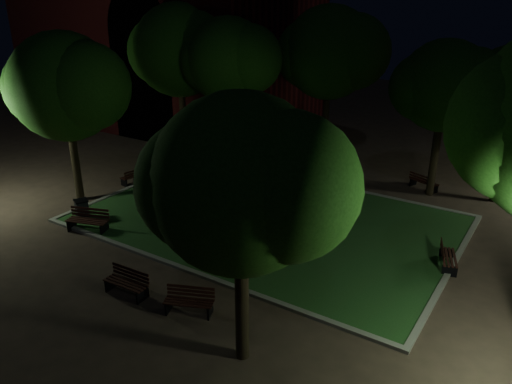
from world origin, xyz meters
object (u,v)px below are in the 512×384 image
bench_west_near (88,221)px  bicycle (166,146)px  bench_near_left (127,283)px  trash_bin (82,210)px  bench_left_side (135,176)px  bench_right_side (447,258)px  bench_far_side (423,182)px  monument (267,200)px  bench_near_right (189,302)px

bench_west_near → bicycle: bicycle is taller
bench_near_left → trash_bin: 6.52m
bench_west_near → bench_left_side: 5.44m
bench_right_side → trash_bin: 14.70m
bench_west_near → bench_right_side: bench_west_near is taller
bench_near_left → bench_far_side: (5.43, 14.39, -0.02)m
bench_right_side → bench_far_side: bench_right_side is taller
bench_near_left → bench_right_side: bench_near_left is taller
bench_right_side → trash_bin: (-14.04, -4.37, 0.09)m
monument → bench_far_side: 8.56m
trash_bin → bench_west_near: bearing=-27.9°
bench_right_side → bench_far_side: (-2.79, 7.06, -0.00)m
bench_far_side → bench_left_side: bearing=52.1°
bench_near_left → bench_right_side: bearing=39.0°
monument → bench_left_side: bearing=179.2°
bench_far_side → bench_right_side: bearing=134.1°
bench_left_side → bicycle: 4.96m
trash_bin → bench_right_side: bearing=17.3°
bench_near_left → bench_far_side: bearing=66.6°
bench_near_left → bench_far_side: bench_near_left is taller
bench_far_side → trash_bin: 16.04m
bicycle → bench_left_side: bearing=-140.2°
bench_near_left → bench_left_side: (-7.09, 7.30, -0.02)m
bench_near_left → monument: bearing=80.7°
bench_far_side → trash_bin: bearing=68.0°
bench_near_left → bench_near_right: size_ratio=0.99×
bench_left_side → bench_near_right: bearing=63.8°
bench_near_right → bench_right_side: 9.17m
monument → bicycle: bearing=155.0°
bench_left_side → trash_bin: trash_bin is taller
bench_near_right → bench_right_side: bearing=27.0°
bench_near_left → bicycle: bicycle is taller
trash_bin → bicycle: (-3.30, 8.88, 0.04)m
bench_left_side → bench_right_side: same height
bench_left_side → trash_bin: (1.28, -4.35, 0.08)m
bench_near_right → bench_west_near: (-7.09, 2.09, 0.05)m
monument → bench_west_near: size_ratio=1.78×
bench_far_side → bicycle: (-14.55, -2.56, 0.13)m
bench_west_near → trash_bin: size_ratio=1.97×
monument → bench_right_side: monument is taller
bench_far_side → trash_bin: (-11.24, -11.44, 0.09)m
bench_right_side → trash_bin: bearing=89.2°
bench_west_near → bench_left_side: bearing=96.4°
bench_near_right → bench_far_side: bearing=54.5°
bench_near_right → bench_left_side: size_ratio=1.03×
bench_near_right → bench_left_side: 11.75m
monument → bicycle: (-9.95, 4.64, -0.45)m
bicycle → monument: bearing=-99.2°
bench_near_right → bench_right_side: (5.89, 7.02, -0.01)m
monument → bench_near_left: (-0.84, -7.19, -0.56)m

